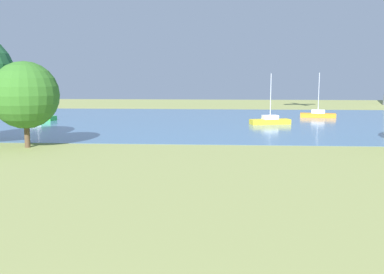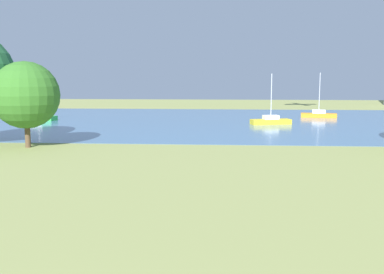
{
  "view_description": "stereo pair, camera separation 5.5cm",
  "coord_description": "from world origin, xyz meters",
  "px_view_note": "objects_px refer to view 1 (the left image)",
  "views": [
    {
      "loc": [
        3.02,
        -7.07,
        5.81
      ],
      "look_at": [
        1.51,
        15.49,
        2.68
      ],
      "focal_mm": 41.43,
      "sensor_mm": 36.0,
      "label": 1
    },
    {
      "loc": [
        3.07,
        -7.07,
        5.81
      ],
      "look_at": [
        1.51,
        15.49,
        2.68
      ],
      "focal_mm": 41.43,
      "sensor_mm": 36.0,
      "label": 2
    }
  ],
  "objects_px": {
    "sailboat_yellow": "(270,121)",
    "tree_mid_shore": "(25,95)",
    "sailboat_green": "(38,117)",
    "sailboat_orange": "(318,114)"
  },
  "relations": [
    {
      "from": "sailboat_yellow",
      "to": "tree_mid_shore",
      "type": "distance_m",
      "value": 28.92
    },
    {
      "from": "sailboat_green",
      "to": "tree_mid_shore",
      "type": "relative_size",
      "value": 0.87
    },
    {
      "from": "sailboat_green",
      "to": "sailboat_yellow",
      "type": "distance_m",
      "value": 30.03
    },
    {
      "from": "tree_mid_shore",
      "to": "sailboat_yellow",
      "type": "bearing_deg",
      "value": 40.93
    },
    {
      "from": "sailboat_green",
      "to": "sailboat_orange",
      "type": "height_order",
      "value": "sailboat_orange"
    },
    {
      "from": "sailboat_green",
      "to": "sailboat_yellow",
      "type": "xyz_separation_m",
      "value": [
        29.91,
        -2.78,
        -0.0
      ]
    },
    {
      "from": "sailboat_orange",
      "to": "sailboat_green",
      "type": "bearing_deg",
      "value": -170.43
    },
    {
      "from": "sailboat_yellow",
      "to": "sailboat_orange",
      "type": "height_order",
      "value": "sailboat_orange"
    },
    {
      "from": "sailboat_green",
      "to": "sailboat_yellow",
      "type": "height_order",
      "value": "sailboat_green"
    },
    {
      "from": "sailboat_yellow",
      "to": "tree_mid_shore",
      "type": "xyz_separation_m",
      "value": [
        -21.66,
        -18.78,
        3.81
      ]
    }
  ]
}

